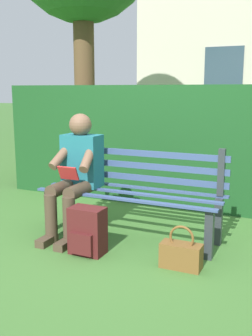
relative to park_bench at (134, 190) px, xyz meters
name	(u,v)px	position (x,y,z in m)	size (l,w,h in m)	color
ground	(130,237)	(0.00, 0.09, -0.46)	(60.00, 60.00, 0.00)	#3D6B2D
park_bench	(134,190)	(0.00, 0.00, 0.00)	(1.77, 0.52, 0.89)	#2D3338
person_seated	(76,171)	(0.54, 0.19, 0.18)	(0.44, 0.73, 1.19)	#1E6672
hedge_backdrop	(208,144)	(-0.40, -1.33, 0.31)	(5.31, 0.71, 1.54)	#19471E
backpack	(87,231)	(0.18, 0.59, -0.25)	(0.30, 0.26, 0.42)	#4C1919
handbag	(181,254)	(-0.65, 0.53, -0.34)	(0.33, 0.15, 0.36)	brown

